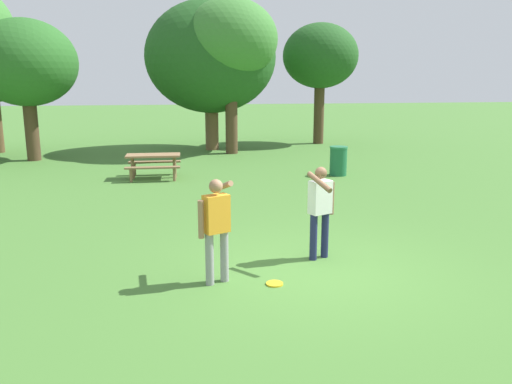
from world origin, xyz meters
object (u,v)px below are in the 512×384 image
object	(u,v)px
tree_far_right	(26,64)
tree_back_left	(231,41)
frisbee	(275,284)
trash_can_beside_table	(338,161)
person_catcher	(321,206)
tree_back_right	(320,57)
picnic_table_near	(153,161)
tree_slender_mid	(211,57)
person_thrower	(216,223)

from	to	relation	value
tree_far_right	tree_back_left	distance (m)	8.00
frisbee	trash_can_beside_table	world-z (taller)	trash_can_beside_table
person_catcher	tree_back_right	world-z (taller)	tree_back_right
tree_far_right	picnic_table_near	bearing A→B (deg)	-44.34
tree_slender_mid	tree_back_right	world-z (taller)	tree_slender_mid
person_thrower	picnic_table_near	distance (m)	9.10
person_catcher	tree_far_right	xyz separation A→B (m)	(-7.78, 12.86, 2.74)
tree_slender_mid	tree_back_left	bearing A→B (deg)	-62.11
frisbee	tree_back_right	size ratio (longest dim) A/B	0.05
tree_far_right	tree_back_left	bearing A→B (deg)	4.61
person_catcher	tree_far_right	distance (m)	15.28
tree_back_left	tree_back_right	bearing A→B (deg)	30.78
picnic_table_near	tree_far_right	world-z (taller)	tree_far_right
frisbee	trash_can_beside_table	xyz separation A→B (m)	(3.97, 8.73, 0.47)
frisbee	tree_slender_mid	distance (m)	16.40
person_thrower	tree_slender_mid	distance (m)	16.00
tree_slender_mid	person_thrower	bearing A→B (deg)	-94.71
frisbee	trash_can_beside_table	bearing A→B (deg)	65.55
tree_back_left	tree_back_right	world-z (taller)	tree_back_left
person_thrower	trash_can_beside_table	size ratio (longest dim) A/B	1.71
frisbee	tree_slender_mid	bearing A→B (deg)	88.48
frisbee	person_catcher	bearing A→B (deg)	45.09
frisbee	tree_far_right	xyz separation A→B (m)	(-6.77, 13.88, 3.69)
trash_can_beside_table	tree_far_right	size ratio (longest dim) A/B	0.18
frisbee	tree_back_left	bearing A→B (deg)	85.49
picnic_table_near	frisbee	bearing A→B (deg)	-77.61
trash_can_beside_table	tree_back_right	world-z (taller)	tree_back_right
tree_back_right	trash_can_beside_table	bearing A→B (deg)	-102.30
trash_can_beside_table	tree_far_right	xyz separation A→B (m)	(-10.74, 5.15, 3.22)
frisbee	tree_slender_mid	xyz separation A→B (m)	(0.42, 15.88, 4.06)
person_catcher	tree_back_right	distance (m)	17.29
person_catcher	trash_can_beside_table	size ratio (longest dim) A/B	1.71
trash_can_beside_table	tree_back_left	world-z (taller)	tree_back_left
person_catcher	trash_can_beside_table	distance (m)	8.27
frisbee	picnic_table_near	distance (m)	9.49
person_thrower	tree_back_left	xyz separation A→B (m)	(2.01, 14.28, 3.72)
tree_back_right	tree_back_left	bearing A→B (deg)	-149.22
person_catcher	trash_can_beside_table	world-z (taller)	person_catcher
trash_can_beside_table	tree_far_right	world-z (taller)	tree_far_right
picnic_table_near	tree_slender_mid	world-z (taller)	tree_slender_mid
trash_can_beside_table	tree_slender_mid	xyz separation A→B (m)	(-3.55, 7.15, 3.59)
picnic_table_near	tree_back_right	bearing A→B (deg)	45.68
tree_far_right	tree_slender_mid	bearing A→B (deg)	15.59
person_thrower	tree_slender_mid	size ratio (longest dim) A/B	0.25
trash_can_beside_table	tree_slender_mid	distance (m)	8.75
tree_slender_mid	tree_back_right	distance (m)	5.61
tree_far_right	tree_back_right	size ratio (longest dim) A/B	0.93
picnic_table_near	tree_slender_mid	size ratio (longest dim) A/B	0.27
trash_can_beside_table	picnic_table_near	bearing A→B (deg)	175.02
tree_back_right	person_thrower	bearing A→B (deg)	-111.45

